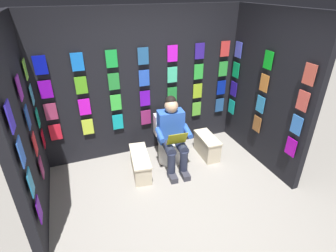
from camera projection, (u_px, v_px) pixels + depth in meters
The scene contains 8 objects.
ground_plane at pixel (190, 222), 3.35m from camera, with size 30.00×30.00×0.00m, color gray.
display_wall_back at pixel (143, 85), 4.35m from camera, with size 3.42×0.14×2.41m.
display_wall_left at pixel (267, 91), 4.09m from camera, with size 0.14×1.85×2.41m.
display_wall_right at pixel (23, 129), 3.00m from camera, with size 0.14×1.85×2.41m.
toilet at pixel (169, 142), 4.43m from camera, with size 0.42×0.57×0.77m.
person_reading at pixel (173, 134), 4.11m from camera, with size 0.55×0.71×1.19m.
comic_longbox_near at pixel (140, 163), 4.17m from camera, with size 0.36×0.78×0.32m.
comic_longbox_far at pixel (207, 146), 4.59m from camera, with size 0.28×0.61×0.37m.
Camera 1 is at (1.11, 2.13, 2.65)m, focal length 28.29 mm.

